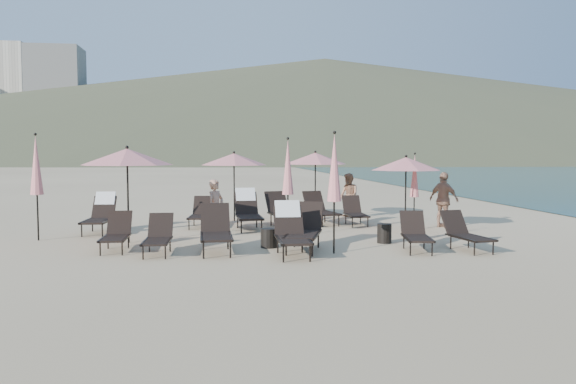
{
  "coord_description": "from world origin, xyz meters",
  "views": [
    {
      "loc": [
        -2.41,
        -12.78,
        2.25
      ],
      "look_at": [
        -0.25,
        3.5,
        1.1
      ],
      "focal_mm": 35.0,
      "sensor_mm": 36.0,
      "label": 1
    }
  ],
  "objects": [
    {
      "name": "side_table_1",
      "position": [
        1.8,
        0.66,
        0.24
      ],
      "size": [
        0.36,
        0.36,
        0.48
      ],
      "primitive_type": "cylinder",
      "color": "black",
      "rests_on": "ground"
    },
    {
      "name": "lounger_4",
      "position": [
        2.2,
        -0.46,
        0.4
      ],
      "size": [
        0.83,
        1.57,
        0.86
      ],
      "rotation": [
        0.0,
        0.0,
        -0.18
      ],
      "color": "black",
      "rests_on": "ground"
    },
    {
      "name": "beachgoer_a",
      "position": [
        -2.36,
        2.25,
        0.77
      ],
      "size": [
        0.64,
        0.67,
        1.54
      ],
      "primitive_type": "imported",
      "rotation": [
        0.0,
        0.0,
        0.88
      ],
      "color": "tan",
      "rests_on": "ground"
    },
    {
      "name": "umbrella_open_1",
      "position": [
        3.02,
        2.6,
        1.94
      ],
      "size": [
        2.04,
        2.04,
        2.19
      ],
      "color": "black",
      "rests_on": "ground"
    },
    {
      "name": "lounger_2",
      "position": [
        -2.37,
        -0.0,
        0.49
      ],
      "size": [
        0.73,
        1.83,
        1.05
      ],
      "rotation": [
        0.0,
        0.0,
        0.02
      ],
      "color": "black",
      "rests_on": "ground"
    },
    {
      "name": "umbrella_open_0",
      "position": [
        -4.54,
        1.56,
        2.15
      ],
      "size": [
        2.26,
        2.26,
        2.43
      ],
      "color": "black",
      "rests_on": "ground"
    },
    {
      "name": "lounger_9",
      "position": [
        -0.33,
        4.17,
        0.48
      ],
      "size": [
        1.05,
        1.9,
        1.03
      ],
      "rotation": [
        0.0,
        0.0,
        0.22
      ],
      "color": "black",
      "rests_on": "ground"
    },
    {
      "name": "lounger_3",
      "position": [
        -0.72,
        -0.54,
        0.55
      ],
      "size": [
        0.7,
        1.84,
        1.14
      ],
      "rotation": [
        0.0,
        0.0,
        -0.01
      ],
      "color": "black",
      "rests_on": "ground"
    },
    {
      "name": "umbrella_closed_0",
      "position": [
        0.24,
        -0.61,
        1.9
      ],
      "size": [
        0.32,
        0.32,
        2.74
      ],
      "color": "black",
      "rests_on": "ground"
    },
    {
      "name": "umbrella_closed_1",
      "position": [
        3.38,
        2.87,
        1.57
      ],
      "size": [
        0.26,
        0.26,
        2.26
      ],
      "color": "black",
      "rests_on": "ground"
    },
    {
      "name": "umbrella_closed_2",
      "position": [
        -6.89,
        2.23,
        1.92
      ],
      "size": [
        0.32,
        0.32,
        2.76
      ],
      "color": "black",
      "rests_on": "ground"
    },
    {
      "name": "lounger_12",
      "position": [
        -0.32,
        0.0,
        0.49
      ],
      "size": [
        1.21,
        1.96,
        1.06
      ],
      "rotation": [
        0.0,
        0.0,
        -0.3
      ],
      "color": "black",
      "rests_on": "ground"
    },
    {
      "name": "lounger_11",
      "position": [
        1.98,
        4.29,
        0.41
      ],
      "size": [
        0.62,
        1.54,
        0.88
      ],
      "rotation": [
        0.0,
        0.0,
        -0.03
      ],
      "color": "black",
      "rests_on": "ground"
    },
    {
      "name": "lounger_1",
      "position": [
        -3.65,
        -0.1,
        0.4
      ],
      "size": [
        0.61,
        1.5,
        0.85
      ],
      "rotation": [
        0.0,
        0.0,
        -0.03
      ],
      "color": "black",
      "rests_on": "ground"
    },
    {
      "name": "lounger_8",
      "position": [
        -1.42,
        3.77,
        0.56
      ],
      "size": [
        0.78,
        1.91,
        1.17
      ],
      "rotation": [
        0.0,
        0.0,
        0.05
      ],
      "color": "black",
      "rests_on": "ground"
    },
    {
      "name": "beachgoer_b",
      "position": [
        2.22,
        6.1,
        0.77
      ],
      "size": [
        0.79,
        0.9,
        1.55
      ],
      "primitive_type": "imported",
      "rotation": [
        0.0,
        0.0,
        -1.26
      ],
      "color": "#A37354",
      "rests_on": "ground"
    },
    {
      "name": "lounger_0",
      "position": [
        -4.65,
        0.48,
        0.4
      ],
      "size": [
        0.57,
        1.49,
        0.86
      ],
      "rotation": [
        0.0,
        0.0,
        0.0
      ],
      "color": "black",
      "rests_on": "ground"
    },
    {
      "name": "umbrella_open_3",
      "position": [
        1.03,
        6.05,
        2.06
      ],
      "size": [
        2.16,
        2.16,
        2.33
      ],
      "color": "black",
      "rests_on": "ground"
    },
    {
      "name": "side_table_0",
      "position": [
        -1.12,
        0.38,
        0.23
      ],
      "size": [
        0.39,
        0.39,
        0.45
      ],
      "primitive_type": "cylinder",
      "color": "black",
      "rests_on": "ground"
    },
    {
      "name": "lounger_7",
      "position": [
        -2.81,
        4.39,
        0.42
      ],
      "size": [
        0.77,
        1.62,
        0.9
      ],
      "rotation": [
        0.0,
        0.0,
        -0.12
      ],
      "color": "black",
      "rests_on": "ground"
    },
    {
      "name": "umbrella_open_2",
      "position": [
        -1.74,
        5.7,
        2.04
      ],
      "size": [
        2.14,
        2.14,
        2.3
      ],
      "color": "black",
      "rests_on": "ground"
    },
    {
      "name": "lounger_6",
      "position": [
        -5.61,
        3.6,
        0.53
      ],
      "size": [
        0.75,
        1.81,
        1.11
      ],
      "rotation": [
        0.0,
        0.0,
        -0.06
      ],
      "color": "black",
      "rests_on": "ground"
    },
    {
      "name": "ground",
      "position": [
        0.0,
        0.0,
        0.0
      ],
      "size": [
        800.0,
        800.0,
        0.0
      ],
      "primitive_type": "plane",
      "color": "#D6BA8C",
      "rests_on": "ground"
    },
    {
      "name": "beachgoer_c",
      "position": [
        4.46,
        3.28,
        0.84
      ],
      "size": [
        0.87,
        1.05,
        1.68
      ],
      "primitive_type": "imported",
      "rotation": [
        0.0,
        0.0,
        2.14
      ],
      "color": "#A97B60",
      "rests_on": "ground"
    },
    {
      "name": "hotel_skyline",
      "position": [
        -93.62,
        271.21,
        24.18
      ],
      "size": [
        109.0,
        82.0,
        55.0
      ],
      "color": "beige",
      "rests_on": "ground"
    },
    {
      "name": "umbrella_closed_3",
      "position": [
        -0.45,
        1.99,
        1.85
      ],
      "size": [
        0.31,
        0.31,
        2.66
      ],
      "color": "black",
      "rests_on": "ground"
    },
    {
      "name": "lounger_5",
      "position": [
        3.36,
        -0.57,
        0.41
      ],
      "size": [
        0.78,
        1.58,
        0.87
      ],
      "rotation": [
        0.0,
        0.0,
        0.14
      ],
      "color": "black",
      "rests_on": "ground"
    },
    {
      "name": "volcanic_headland",
      "position": [
        71.37,
        302.62,
        26.49
      ],
      "size": [
        690.0,
        690.0,
        55.0
      ],
      "color": "brown",
      "rests_on": "ground"
    },
    {
      "name": "lounger_10",
      "position": [
        0.94,
        4.65,
        0.47
      ],
      "size": [
        1.0,
        1.83,
        1.0
      ],
      "rotation": [
        0.0,
        0.0,
        0.21
      ],
      "color": "black",
      "rests_on": "ground"
    }
  ]
}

